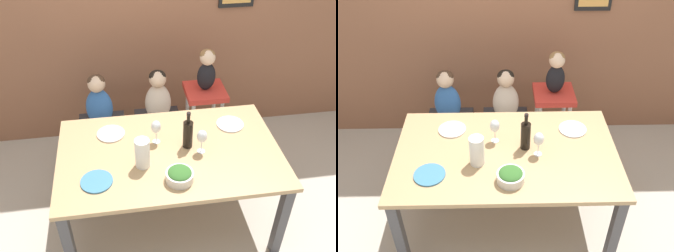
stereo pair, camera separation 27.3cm
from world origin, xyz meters
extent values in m
plane|color=#BCB2A3|center=(0.00, 0.00, 0.00)|extent=(14.00, 14.00, 0.00)
cube|color=#8E5B42|center=(0.00, 1.30, 1.35)|extent=(10.00, 0.06, 2.70)
cube|color=tan|center=(0.00, 0.00, 0.73)|extent=(1.65, 1.01, 0.03)
cube|color=#4C4C51|center=(-0.77, -0.45, 0.36)|extent=(0.07, 0.07, 0.71)
cube|color=#4C4C51|center=(0.77, -0.45, 0.36)|extent=(0.07, 0.07, 0.71)
cube|color=#4C4C51|center=(-0.77, 0.45, 0.36)|extent=(0.07, 0.07, 0.71)
cube|color=#4C4C51|center=(0.77, 0.45, 0.36)|extent=(0.07, 0.07, 0.71)
cylinder|color=silver|center=(-0.68, 0.64, 0.20)|extent=(0.04, 0.04, 0.41)
cylinder|color=silver|center=(-0.36, 0.64, 0.20)|extent=(0.04, 0.04, 0.41)
cylinder|color=silver|center=(-0.68, 0.95, 0.20)|extent=(0.04, 0.04, 0.41)
cylinder|color=silver|center=(-0.36, 0.95, 0.20)|extent=(0.04, 0.04, 0.41)
cube|color=#2D2D33|center=(-0.52, 0.79, 0.43)|extent=(0.43, 0.42, 0.05)
cylinder|color=silver|center=(-0.14, 0.64, 0.20)|extent=(0.04, 0.04, 0.41)
cylinder|color=silver|center=(0.17, 0.64, 0.20)|extent=(0.04, 0.04, 0.41)
cylinder|color=silver|center=(-0.14, 0.95, 0.20)|extent=(0.04, 0.04, 0.41)
cylinder|color=silver|center=(0.17, 0.95, 0.20)|extent=(0.04, 0.04, 0.41)
cube|color=#2D2D33|center=(0.01, 0.79, 0.43)|extent=(0.43, 0.42, 0.05)
cylinder|color=silver|center=(0.32, 0.66, 0.35)|extent=(0.04, 0.04, 0.71)
cylinder|color=silver|center=(0.59, 0.66, 0.35)|extent=(0.04, 0.04, 0.71)
cylinder|color=silver|center=(0.32, 0.93, 0.35)|extent=(0.04, 0.04, 0.71)
cylinder|color=silver|center=(0.59, 0.93, 0.35)|extent=(0.04, 0.04, 0.71)
cube|color=red|center=(0.46, 0.79, 0.73)|extent=(0.37, 0.36, 0.05)
ellipsoid|color=#3366B2|center=(-0.52, 0.79, 0.65)|extent=(0.24, 0.16, 0.39)
sphere|color=beige|center=(-0.52, 0.79, 0.90)|extent=(0.15, 0.15, 0.15)
ellipsoid|color=#473323|center=(-0.52, 0.80, 0.93)|extent=(0.15, 0.15, 0.11)
ellipsoid|color=beige|center=(0.01, 0.79, 0.65)|extent=(0.24, 0.16, 0.39)
sphere|color=beige|center=(0.01, 0.79, 0.90)|extent=(0.15, 0.15, 0.15)
ellipsoid|color=black|center=(0.01, 0.80, 0.93)|extent=(0.15, 0.15, 0.11)
ellipsoid|color=black|center=(0.46, 0.79, 0.89)|extent=(0.17, 0.11, 0.27)
sphere|color=beige|center=(0.46, 0.79, 1.08)|extent=(0.14, 0.14, 0.14)
ellipsoid|color=olive|center=(0.46, 0.80, 1.10)|extent=(0.14, 0.13, 0.10)
cylinder|color=black|center=(0.14, 0.04, 0.86)|extent=(0.07, 0.07, 0.22)
cylinder|color=black|center=(0.14, 0.04, 1.01)|extent=(0.03, 0.03, 0.09)
cylinder|color=black|center=(0.14, 0.04, 1.04)|extent=(0.03, 0.03, 0.02)
cylinder|color=white|center=(-0.21, -0.12, 0.86)|extent=(0.10, 0.10, 0.23)
cylinder|color=white|center=(0.23, -0.04, 0.75)|extent=(0.06, 0.06, 0.00)
cylinder|color=white|center=(0.23, -0.04, 0.79)|extent=(0.01, 0.01, 0.09)
ellipsoid|color=white|center=(0.23, -0.04, 0.89)|extent=(0.07, 0.07, 0.10)
cylinder|color=white|center=(-0.08, 0.13, 0.75)|extent=(0.06, 0.06, 0.00)
cylinder|color=white|center=(-0.08, 0.13, 0.79)|extent=(0.01, 0.01, 0.09)
ellipsoid|color=white|center=(-0.08, 0.13, 0.89)|extent=(0.07, 0.07, 0.10)
cylinder|color=silver|center=(0.02, -0.30, 0.78)|extent=(0.19, 0.19, 0.07)
ellipsoid|color=#336628|center=(0.02, -0.30, 0.81)|extent=(0.16, 0.16, 0.05)
cylinder|color=teal|center=(-0.54, -0.24, 0.75)|extent=(0.22, 0.22, 0.01)
cylinder|color=silver|center=(-0.43, 0.27, 0.75)|extent=(0.22, 0.22, 0.01)
cylinder|color=silver|center=(0.54, 0.25, 0.75)|extent=(0.22, 0.22, 0.01)
camera|label=1|loc=(-0.32, -2.07, 2.58)|focal=40.00mm
camera|label=2|loc=(-0.05, -2.09, 2.58)|focal=40.00mm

